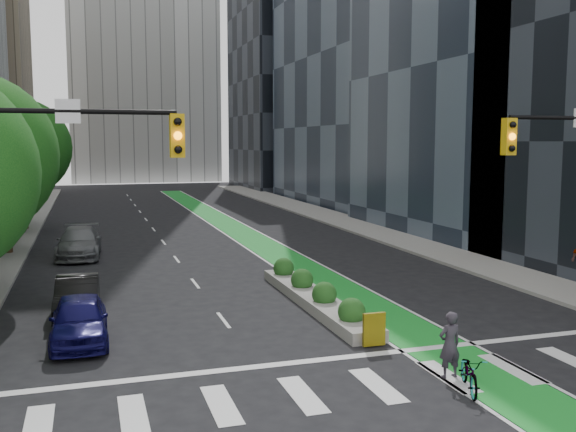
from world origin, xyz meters
TOP-DOWN VIEW (x-y plane):
  - ground at (0.00, 0.00)m, footprint 160.00×160.00m
  - sidewalk_left at (-11.80, 25.00)m, footprint 3.60×90.00m
  - sidewalk_right at (11.80, 25.00)m, footprint 3.60×90.00m
  - bike_lane_paint at (3.00, 30.00)m, footprint 2.20×70.00m
  - building_dark_end at (20.00, 68.00)m, footprint 14.00×18.00m
  - tree_midfar at (-11.00, 22.00)m, footprint 5.60×5.60m
  - tree_far at (-11.00, 32.00)m, footprint 6.60×6.60m
  - signal_left at (-8.70, 0.46)m, footprint 6.14×0.51m
  - median_planter at (1.20, 7.04)m, footprint 1.20×10.26m
  - bicycle at (2.00, -2.00)m, footprint 1.23×1.88m
  - cyclist at (2.00, -1.07)m, footprint 0.67×0.47m
  - parked_car_left_near at (-7.19, 4.92)m, footprint 1.71×4.18m
  - parked_car_left_mid at (-7.28, 8.20)m, footprint 1.56×4.18m
  - parked_car_left_far at (-7.33, 20.31)m, footprint 2.46×5.46m

SIDE VIEW (x-z plane):
  - ground at x=0.00m, z-range 0.00..0.00m
  - bike_lane_paint at x=3.00m, z-range 0.00..0.01m
  - sidewalk_left at x=-11.80m, z-range 0.00..0.15m
  - sidewalk_right at x=11.80m, z-range 0.00..0.15m
  - median_planter at x=1.20m, z-range -0.18..0.92m
  - bicycle at x=2.00m, z-range 0.00..0.93m
  - parked_car_left_mid at x=-7.28m, z-range 0.00..1.36m
  - parked_car_left_near at x=-7.19m, z-range 0.00..1.42m
  - parked_car_left_far at x=-7.33m, z-range 0.00..1.55m
  - cyclist at x=2.00m, z-range 0.00..1.77m
  - signal_left at x=-8.70m, z-range 1.18..8.38m
  - tree_midfar at x=-11.00m, z-range 1.07..8.83m
  - tree_far at x=-11.00m, z-range 1.19..10.20m
  - building_dark_end at x=20.00m, z-range 0.00..28.00m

